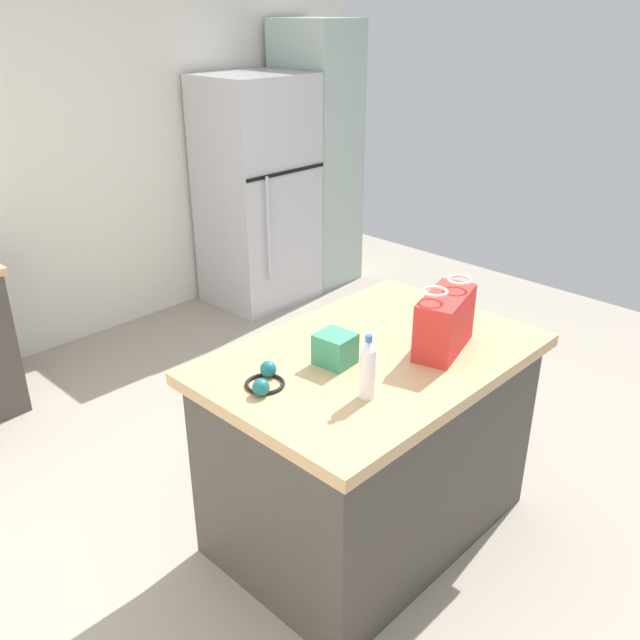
{
  "coord_description": "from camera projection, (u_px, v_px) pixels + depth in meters",
  "views": [
    {
      "loc": [
        -2.04,
        -1.76,
        2.18
      ],
      "look_at": [
        -0.15,
        0.07,
        0.94
      ],
      "focal_mm": 37.88,
      "sensor_mm": 36.0,
      "label": 1
    }
  ],
  "objects": [
    {
      "name": "refrigerator",
      "position": [
        257.0,
        193.0,
        5.18
      ],
      "size": [
        0.77,
        0.7,
        1.73
      ],
      "color": "#B7B7BC",
      "rests_on": "ground"
    },
    {
      "name": "back_wall",
      "position": [
        58.0,
        138.0,
        4.36
      ],
      "size": [
        5.24,
        0.13,
        2.79
      ],
      "color": "silver",
      "rests_on": "ground"
    },
    {
      "name": "shopping_bag",
      "position": [
        445.0,
        322.0,
        2.71
      ],
      "size": [
        0.37,
        0.24,
        0.29
      ],
      "color": "red",
      "rests_on": "kitchen_island"
    },
    {
      "name": "small_box",
      "position": [
        335.0,
        349.0,
        2.63
      ],
      "size": [
        0.14,
        0.15,
        0.13
      ],
      "primitive_type": "cube",
      "rotation": [
        0.0,
        0.0,
        0.1
      ],
      "color": "#388E66",
      "rests_on": "kitchen_island"
    },
    {
      "name": "kitchen_island",
      "position": [
        370.0,
        443.0,
        2.92
      ],
      "size": [
        1.36,
        0.93,
        0.89
      ],
      "color": "#423D38",
      "rests_on": "ground"
    },
    {
      "name": "ear_defenders",
      "position": [
        265.0,
        380.0,
        2.49
      ],
      "size": [
        0.21,
        0.21,
        0.06
      ],
      "color": "black",
      "rests_on": "kitchen_island"
    },
    {
      "name": "bottle",
      "position": [
        368.0,
        370.0,
        2.38
      ],
      "size": [
        0.06,
        0.06,
        0.25
      ],
      "color": "white",
      "rests_on": "kitchen_island"
    },
    {
      "name": "ground",
      "position": [
        350.0,
        487.0,
        3.36
      ],
      "size": [
        6.29,
        6.29,
        0.0
      ],
      "primitive_type": "plane",
      "color": "#9E9384"
    },
    {
      "name": "tall_cabinet",
      "position": [
        316.0,
        157.0,
        5.53
      ],
      "size": [
        0.49,
        0.62,
        2.09
      ],
      "color": "#9EB2A8",
      "rests_on": "ground"
    }
  ]
}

